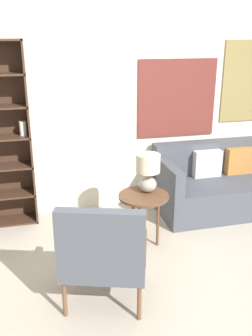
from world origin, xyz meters
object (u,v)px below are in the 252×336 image
object	(u,v)px
armchair	(103,252)
side_table	(144,201)
couch	(226,184)
table_lamp	(148,170)

from	to	relation	value
armchair	side_table	bearing A→B (deg)	55.74
couch	table_lamp	bearing A→B (deg)	-156.54
side_table	table_lamp	size ratio (longest dim) A/B	1.37
armchair	couch	size ratio (longest dim) A/B	0.52
armchair	table_lamp	bearing A→B (deg)	55.26
armchair	side_table	world-z (taller)	armchair
couch	side_table	distance (m)	1.43
couch	side_table	bearing A→B (deg)	-154.69
armchair	table_lamp	xyz separation A→B (m)	(0.66, 0.95, 0.29)
side_table	armchair	bearing A→B (deg)	-124.26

